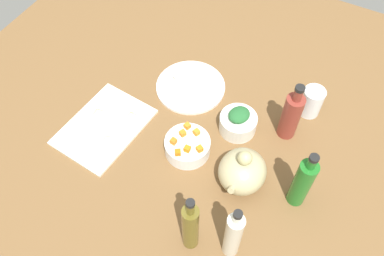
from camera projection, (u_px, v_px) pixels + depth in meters
tabletop at (192, 139)px, 138.52cm from camera, size 190.00×190.00×3.00cm
cutting_board at (104, 127)px, 138.95cm from camera, size 33.36×25.75×1.00cm
plate_tofu at (191, 87)px, 149.21cm from camera, size 25.48×25.48×1.20cm
bowl_greens at (238, 123)px, 136.48cm from camera, size 12.64×12.64×6.40cm
bowl_carrots at (187, 146)px, 131.68cm from camera, size 14.95×14.95×5.64cm
teapot at (242, 171)px, 122.43cm from camera, size 17.20×14.64×16.14cm
bottle_0 at (302, 182)px, 115.54cm from camera, size 5.46×5.46×24.77cm
bottle_1 at (190, 227)px, 107.22cm from camera, size 4.62×4.62×26.65cm
bottle_2 at (291, 115)px, 130.26cm from camera, size 6.11×6.11×23.64cm
bottle_3 at (233, 235)px, 106.32cm from camera, size 4.73×4.73×25.13cm
drinking_glass_0 at (312, 102)px, 138.99cm from camera, size 7.43×7.43×10.90cm
carrot_cube_0 at (187, 149)px, 126.73cm from camera, size 1.88×1.88×1.80cm
carrot_cube_1 at (183, 133)px, 130.13cm from camera, size 2.40×2.40×1.80cm
carrot_cube_2 at (200, 149)px, 126.73cm from camera, size 2.44×2.44×1.80cm
carrot_cube_3 at (197, 132)px, 130.37cm from camera, size 2.40×2.40×1.80cm
carrot_cube_4 at (174, 141)px, 128.37cm from camera, size 1.98×1.98×1.80cm
carrot_cube_5 at (187, 126)px, 131.78cm from camera, size 2.31×2.31×1.80cm
carrot_cube_6 at (178, 152)px, 125.96cm from camera, size 2.49×2.49×1.80cm
chopped_greens_mound at (239, 115)px, 132.52cm from camera, size 9.40×8.86×3.26cm
tofu_cube_0 at (186, 85)px, 147.52cm from camera, size 2.79×2.79×2.20cm
tofu_cube_1 at (195, 88)px, 146.64cm from camera, size 3.07×3.07×2.20cm
tofu_cube_2 at (184, 92)px, 145.48cm from camera, size 2.69×2.69×2.20cm
tofu_cube_3 at (177, 78)px, 149.40cm from camera, size 3.10×3.10×2.20cm
dumpling_0 at (98, 112)px, 140.22cm from camera, size 6.63×6.69×2.65cm
dumpling_1 at (131, 115)px, 139.35cm from camera, size 5.98×5.95×2.87cm
dumpling_2 at (108, 139)px, 134.10cm from camera, size 5.73×5.49×2.31cm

